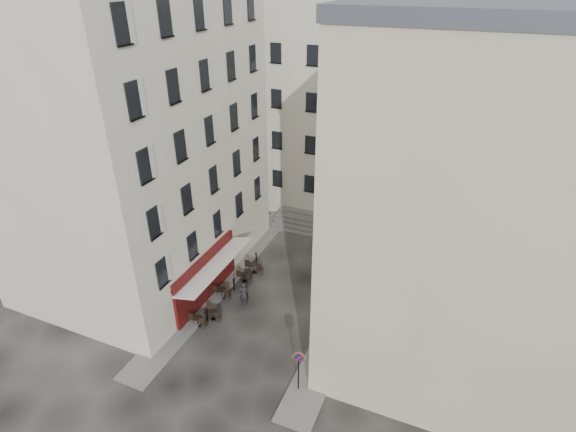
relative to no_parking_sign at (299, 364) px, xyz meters
The scene contains 18 objects.
ground 5.78m from the no_parking_sign, 137.30° to the left, with size 90.00×90.00×0.00m, color black.
sidewalk_left 11.63m from the no_parking_sign, 137.86° to the left, with size 2.00×22.00×0.12m, color slate.
sidewalk_right 6.97m from the no_parking_sign, 85.86° to the left, with size 2.00×18.00×0.12m, color slate.
building_left 18.07m from the no_parking_sign, 155.20° to the left, with size 12.20×16.20×20.60m.
building_right 12.20m from the no_parking_sign, 48.01° to the left, with size 12.20×14.20×18.60m.
building_back 24.40m from the no_parking_sign, 102.45° to the left, with size 18.20×10.20×18.60m.
cafe_storefront 9.57m from the no_parking_sign, 150.54° to the left, with size 1.74×7.30×3.50m.
stone_steps 16.83m from the no_parking_sign, 103.85° to the left, with size 9.00×3.15×0.80m.
bollard_near 7.87m from the no_parking_sign, 159.58° to the left, with size 0.12×0.12×0.98m.
bollard_mid 9.65m from the no_parking_sign, 139.50° to the left, with size 0.12×0.12×0.98m.
bollard_far 12.20m from the no_parking_sign, 126.82° to the left, with size 0.12×0.12×0.98m.
no_parking_sign is the anchor object (origin of this frame).
bistro_table_a 8.01m from the no_parking_sign, 163.98° to the left, with size 1.24×0.58×0.87m.
bistro_table_b 7.79m from the no_parking_sign, 156.64° to the left, with size 1.15×0.54×0.81m.
bistro_table_c 9.25m from the no_parking_sign, 146.00° to the left, with size 1.34×0.63×0.94m.
bistro_table_d 10.28m from the no_parking_sign, 133.76° to the left, with size 1.17×0.55×0.83m.
bistro_table_e 11.07m from the no_parking_sign, 128.68° to the left, with size 1.42×0.67×1.00m.
pedestrian 7.84m from the no_parking_sign, 139.10° to the left, with size 0.64×0.42×1.77m, color #222328.
Camera 1 is at (9.87, -19.07, 19.58)m, focal length 28.00 mm.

